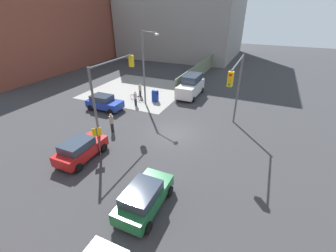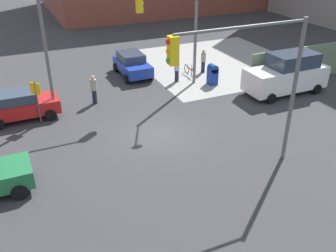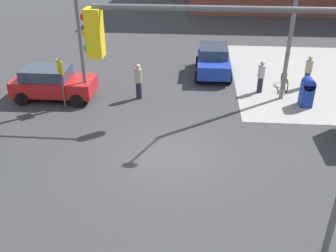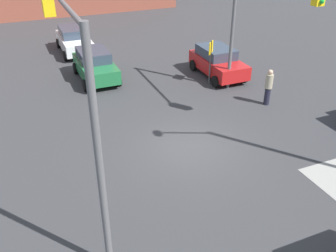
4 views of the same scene
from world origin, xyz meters
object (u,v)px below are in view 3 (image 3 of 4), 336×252
(mailbox_blue, at_px, (307,91))
(hatchback_blue, at_px, (213,60))
(street_lamp_corner, at_px, (294,4))
(pedestrian_walking_north, at_px, (261,76))
(pedestrian_waiting, at_px, (308,71))
(traffic_signal_se_corner, at_px, (255,91))
(bicycle_at_crosswalk, at_px, (52,83))
(pedestrian_crossing, at_px, (138,81))
(traffic_signal_nw_corner, at_px, (126,7))
(bicycle_leaning_on_fence, at_px, (284,82))
(coupe_red, at_px, (52,83))

(mailbox_blue, distance_m, hatchback_blue, 5.96)
(street_lamp_corner, relative_size, pedestrian_walking_north, 4.71)
(street_lamp_corner, height_order, pedestrian_waiting, street_lamp_corner)
(traffic_signal_se_corner, height_order, mailbox_blue, traffic_signal_se_corner)
(bicycle_at_crosswalk, bearing_deg, street_lamp_corner, -2.60)
(mailbox_blue, distance_m, pedestrian_crossing, 8.20)
(traffic_signal_nw_corner, distance_m, traffic_signal_se_corner, 10.04)
(hatchback_blue, relative_size, pedestrian_walking_north, 2.29)
(hatchback_blue, bearing_deg, mailbox_blue, -42.39)
(traffic_signal_nw_corner, distance_m, pedestrian_crossing, 3.78)
(traffic_signal_se_corner, xyz_separation_m, bicycle_leaning_on_fence, (3.46, 11.70, -4.32))
(traffic_signal_nw_corner, bearing_deg, traffic_signal_se_corner, -63.68)
(coupe_red, bearing_deg, bicycle_leaning_on_fence, 11.23)
(traffic_signal_nw_corner, relative_size, pedestrian_crossing, 3.60)
(traffic_signal_se_corner, bearing_deg, mailbox_blue, 66.88)
(traffic_signal_nw_corner, distance_m, coupe_red, 5.51)
(pedestrian_crossing, distance_m, pedestrian_waiting, 9.07)
(street_lamp_corner, bearing_deg, hatchback_blue, 132.44)
(traffic_signal_nw_corner, bearing_deg, mailbox_blue, 3.36)
(traffic_signal_nw_corner, bearing_deg, pedestrian_crossing, 66.35)
(pedestrian_waiting, xyz_separation_m, pedestrian_walking_north, (-2.60, -0.90, -0.03))
(traffic_signal_nw_corner, bearing_deg, hatchback_blue, 47.73)
(traffic_signal_se_corner, bearing_deg, coupe_red, 132.07)
(coupe_red, xyz_separation_m, bicycle_leaning_on_fence, (11.88, 2.36, -0.50))
(street_lamp_corner, relative_size, mailbox_blue, 5.59)
(traffic_signal_nw_corner, distance_m, street_lamp_corner, 7.42)
(pedestrian_walking_north, relative_size, bicycle_leaning_on_fence, 0.97)
(traffic_signal_nw_corner, relative_size, pedestrian_walking_north, 3.82)
(hatchback_blue, relative_size, pedestrian_waiting, 2.23)
(traffic_signal_nw_corner, xyz_separation_m, bicycle_leaning_on_fence, (7.91, 2.70, -4.30))
(traffic_signal_se_corner, height_order, pedestrian_crossing, traffic_signal_se_corner)
(pedestrian_crossing, bearing_deg, mailbox_blue, 40.38)
(pedestrian_crossing, xyz_separation_m, pedestrian_walking_north, (6.20, 1.30, -0.06))
(hatchback_blue, xyz_separation_m, pedestrian_crossing, (-3.80, -3.82, 0.10))
(pedestrian_crossing, bearing_deg, traffic_signal_nw_corner, -71.88)
(pedestrian_waiting, height_order, bicycle_leaning_on_fence, pedestrian_waiting)
(hatchback_blue, bearing_deg, bicycle_leaning_on_fence, -25.59)
(street_lamp_corner, distance_m, bicycle_at_crosswalk, 12.64)
(pedestrian_crossing, bearing_deg, pedestrian_walking_north, 53.61)
(pedestrian_crossing, bearing_deg, coupe_red, -133.39)
(bicycle_at_crosswalk, bearing_deg, pedestrian_crossing, -9.46)
(bicycle_leaning_on_fence, height_order, bicycle_at_crosswalk, same)
(mailbox_blue, bearing_deg, street_lamp_corner, 158.09)
(traffic_signal_nw_corner, distance_m, mailbox_blue, 9.36)
(street_lamp_corner, distance_m, hatchback_blue, 6.17)
(street_lamp_corner, distance_m, coupe_red, 11.99)
(traffic_signal_nw_corner, distance_m, pedestrian_walking_north, 7.78)
(bicycle_at_crosswalk, bearing_deg, bicycle_leaning_on_fence, 5.51)
(coupe_red, height_order, hatchback_blue, same)
(street_lamp_corner, bearing_deg, pedestrian_waiting, 47.90)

